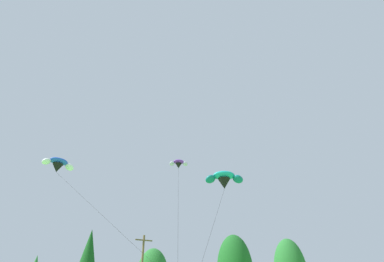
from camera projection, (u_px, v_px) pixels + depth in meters
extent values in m
cube|color=brown|center=(144.00, 240.00, 39.73)|extent=(2.20, 0.14, 0.14)
ellipsoid|color=teal|center=(224.00, 176.00, 26.96)|extent=(2.11, 1.72, 0.93)
ellipsoid|color=#0F666B|center=(238.00, 179.00, 26.79)|extent=(1.13, 1.16, 1.09)
ellipsoid|color=#0F666B|center=(210.00, 179.00, 26.80)|extent=(1.19, 1.16, 1.09)
cone|color=black|center=(224.00, 184.00, 26.68)|extent=(1.38, 1.38, 0.89)
cylinder|color=black|center=(209.00, 239.00, 19.61)|extent=(7.17, 7.67, 10.11)
ellipsoid|color=blue|center=(59.00, 161.00, 30.58)|extent=(1.92, 1.39, 0.76)
ellipsoid|color=white|center=(69.00, 167.00, 31.00)|extent=(1.14, 1.05, 0.94)
ellipsoid|color=white|center=(46.00, 161.00, 29.85)|extent=(1.03, 1.02, 0.94)
cone|color=black|center=(57.00, 168.00, 30.30)|extent=(1.18, 1.18, 0.84)
cylinder|color=black|center=(114.00, 226.00, 22.25)|extent=(9.11, 15.92, 12.75)
ellipsoid|color=purple|center=(179.00, 162.00, 35.14)|extent=(1.35, 1.11, 0.58)
ellipsoid|color=silver|center=(185.00, 164.00, 35.08)|extent=(0.73, 0.78, 0.68)
ellipsoid|color=silver|center=(172.00, 163.00, 34.99)|extent=(0.80, 0.79, 0.68)
cone|color=black|center=(179.00, 166.00, 34.97)|extent=(0.85, 0.85, 0.56)
cylinder|color=black|center=(178.00, 215.00, 23.80)|extent=(6.18, 15.65, 14.99)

